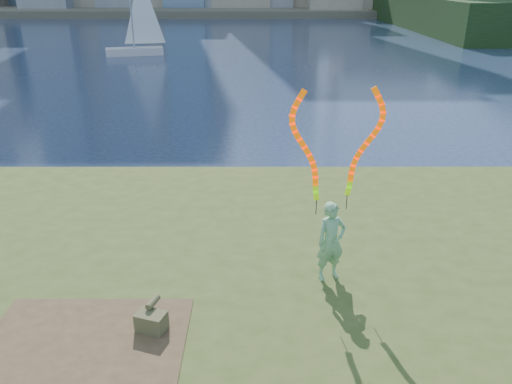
{
  "coord_description": "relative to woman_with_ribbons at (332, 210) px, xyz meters",
  "views": [
    {
      "loc": [
        0.51,
        -9.16,
        6.13
      ],
      "look_at": [
        0.53,
        1.0,
        1.75
      ],
      "focal_mm": 35.0,
      "sensor_mm": 36.0,
      "label": 1
    }
  ],
  "objects": [
    {
      "name": "canvas_bag",
      "position": [
        -3.1,
        -1.6,
        -1.24
      ],
      "size": [
        0.55,
        0.62,
        0.45
      ],
      "rotation": [
        0.0,
        0.0,
        -0.33
      ],
      "color": "#4C532E",
      "rests_on": "grassy_knoll"
    },
    {
      "name": "dirt_patch",
      "position": [
        -4.12,
        -2.27,
        -1.41
      ],
      "size": [
        3.2,
        3.0,
        0.02
      ],
      "primitive_type": "cube",
      "color": "#47331E",
      "rests_on": "grassy_knoll"
    },
    {
      "name": "ground",
      "position": [
        -1.92,
        0.93,
        -2.22
      ],
      "size": [
        320.0,
        320.0,
        0.0
      ],
      "primitive_type": "plane",
      "color": "#1B2944",
      "rests_on": "ground"
    },
    {
      "name": "woman_with_ribbons",
      "position": [
        0.0,
        0.0,
        0.0
      ],
      "size": [
        1.91,
        0.74,
        3.96
      ],
      "rotation": [
        0.0,
        0.0,
        0.35
      ],
      "color": "#1E7D24",
      "rests_on": "grassy_knoll"
    },
    {
      "name": "grassy_knoll",
      "position": [
        -1.92,
        -1.36,
        -1.88
      ],
      "size": [
        20.0,
        18.0,
        0.8
      ],
      "color": "#374719",
      "rests_on": "ground"
    },
    {
      "name": "sailboat",
      "position": [
        -11.48,
        35.79,
        -0.9
      ],
      "size": [
        5.09,
        2.66,
        7.67
      ],
      "rotation": [
        0.0,
        0.0,
        0.25
      ],
      "color": "beige",
      "rests_on": "ground"
    },
    {
      "name": "far_shore",
      "position": [
        -1.92,
        95.93,
        -1.62
      ],
      "size": [
        320.0,
        40.0,
        1.2
      ],
      "primitive_type": "cube",
      "color": "#514B3B",
      "rests_on": "ground"
    }
  ]
}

